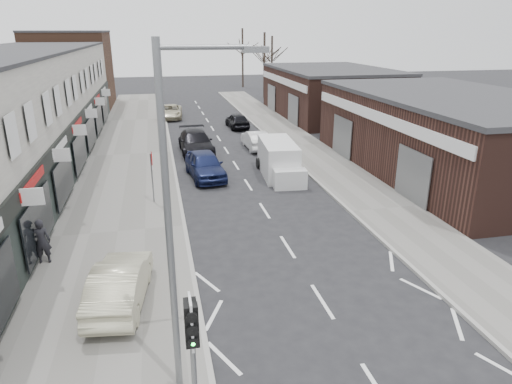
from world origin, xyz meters
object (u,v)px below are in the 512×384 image
white_van (279,160)px  parked_car_left_a (205,165)px  traffic_light (192,333)px  parked_car_left_c (170,112)px  parked_car_right_b (237,121)px  street_lamp (176,211)px  parked_car_right_a (256,140)px  warning_sign (152,162)px  sedan_on_pavement (120,283)px  pedestrian (42,241)px  parked_car_left_b (196,142)px

white_van → parked_car_left_a: size_ratio=1.17×
traffic_light → white_van: (6.52, 17.31, -1.45)m
parked_car_left_c → parked_car_right_b: 8.23m
parked_car_left_c → traffic_light: bearing=-87.2°
traffic_light → street_lamp: street_lamp is taller
street_lamp → parked_car_left_c: (1.13, 36.55, -3.96)m
parked_car_right_a → parked_car_left_a: bearing=53.5°
warning_sign → parked_car_right_b: size_ratio=0.69×
warning_sign → parked_car_left_c: size_ratio=0.57×
traffic_light → warning_sign: bearing=93.1°
sedan_on_pavement → warning_sign: bearing=-89.8°
warning_sign → parked_car_right_b: 19.24m
traffic_light → parked_car_right_b: traffic_light is taller
parked_car_right_b → sedan_on_pavement: bearing=69.4°
parked_car_left_a → street_lamp: bearing=-103.8°
traffic_light → parked_car_right_a: (6.60, 24.06, -1.75)m
street_lamp → parked_car_left_a: size_ratio=1.74×
parked_car_left_a → parked_car_right_b: (4.40, 13.88, -0.11)m
traffic_light → parked_car_left_a: (2.20, 17.85, -1.63)m
street_lamp → parked_car_left_a: (2.33, 16.63, -3.84)m
pedestrian → parked_car_right_b: 25.89m
street_lamp → traffic_light: bearing=-84.1°
traffic_light → parked_car_left_c: traffic_light is taller
traffic_light → white_van: bearing=69.4°
sedan_on_pavement → parked_car_left_c: bearing=-87.7°
pedestrian → parked_car_right_a: (11.40, 15.58, -0.32)m
white_van → parked_car_left_b: bearing=129.1°
parked_car_right_b → parked_car_left_a: bearing=69.5°
parked_car_right_b → warning_sign: bearing=64.5°
parked_car_left_b → parked_car_left_c: 14.16m
warning_sign → parked_car_left_b: bearing=72.9°
parked_car_left_a → parked_car_right_a: 7.61m
warning_sign → parked_car_left_c: bearing=85.8°
street_lamp → parked_car_left_b: street_lamp is taller
warning_sign → pedestrian: size_ratio=1.57×
traffic_light → parked_car_left_a: bearing=83.0°
traffic_light → warning_sign: traffic_light is taller
traffic_light → white_van: 18.55m
street_lamp → parked_car_right_b: size_ratio=2.03×
traffic_light → pedestrian: size_ratio=1.80×
warning_sign → parked_car_left_a: size_ratio=0.59×
warning_sign → parked_car_left_b: size_ratio=0.50×
traffic_light → parked_car_left_b: (2.20, 23.66, -1.64)m
parked_car_left_a → sedan_on_pavement: bearing=-113.6°
parked_car_left_c → parked_car_left_a: bearing=-82.2°
street_lamp → pedestrian: (-4.67, 7.27, -3.64)m
parked_car_left_b → warning_sign: bearing=-108.5°
parked_car_left_a → parked_car_left_c: (-1.20, 19.92, -0.12)m
traffic_light → pedestrian: traffic_light is taller
sedan_on_pavement → parked_car_left_b: (4.07, 18.52, -0.03)m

